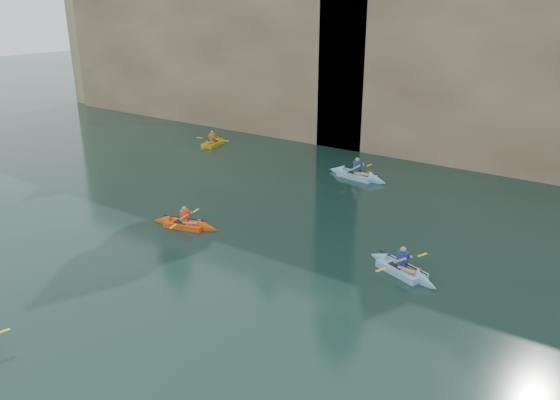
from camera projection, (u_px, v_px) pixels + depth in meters
The scene contains 9 objects.
cliff at pixel (534, 43), 33.06m from camera, with size 70.00×16.00×12.00m, color tan.
cliff_slab_west at pixel (206, 48), 38.41m from camera, with size 26.00×2.40×10.56m, color tan.
cliff_slab_center at pixel (544, 61), 26.41m from camera, with size 24.00×2.40×11.40m, color tan.
sea_cave_west at pixel (223, 99), 37.97m from camera, with size 4.50×1.00×4.00m, color black.
sea_cave_center at pixel (414, 130), 30.56m from camera, with size 3.50×1.00×3.20m, color black.
kayaker_orange at pixel (185, 224), 21.64m from camera, with size 2.96×2.14×1.09m.
kayaker_ltblue_near at pixel (402, 269), 18.02m from camera, with size 3.05×2.21×1.18m.
kayaker_yellow at pixel (213, 143), 33.71m from camera, with size 2.26×2.89×1.15m.
kayaker_ltblue_mid at pixel (357, 175), 27.58m from camera, with size 3.55×2.57×1.32m.
Camera 1 is at (7.10, -6.93, 8.53)m, focal length 35.00 mm.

